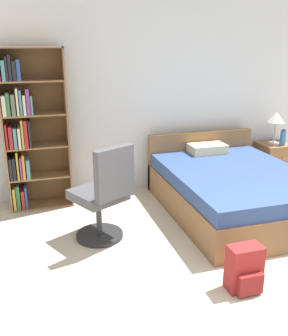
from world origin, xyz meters
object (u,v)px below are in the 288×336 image
nightstand (273,161)px  bookshelf (27,131)px  bed (232,189)px  table_lamp (276,119)px  water_bottle (283,138)px  office_chair (104,197)px  backpack_red (245,269)px

nightstand → bookshelf: bearing=179.5°
bed → table_lamp: table_lamp is taller
table_lamp → bed: bearing=-143.9°
bed → nightstand: 1.42m
table_lamp → water_bottle: bearing=-59.5°
office_chair → nightstand: office_chair is taller
nightstand → table_lamp: bearing=170.4°
bookshelf → table_lamp: size_ratio=4.14×
bed → office_chair: size_ratio=1.97×
table_lamp → backpack_red: (-1.83, -2.28, -0.75)m
bookshelf → bed: (2.34, -0.85, -0.70)m
bed → office_chair: office_chair is taller
bookshelf → water_bottle: (3.55, -0.14, -0.30)m
bookshelf → backpack_red: 2.94m
bed → table_lamp: 1.55m
bookshelf → office_chair: (0.69, -1.14, -0.48)m
bookshelf → backpack_red: (1.65, -2.30, -0.79)m
bookshelf → nightstand: size_ratio=3.46×
office_chair → water_bottle: bearing=19.3°
water_bottle → backpack_red: size_ratio=0.59×
bookshelf → backpack_red: bearing=-54.4°
bed → backpack_red: 1.61m
bookshelf → nightstand: bearing=-0.5°
bed → office_chair: bearing=-170.1°
office_chair → backpack_red: (0.96, -1.16, -0.31)m
bed → backpack_red: bearing=-115.5°
nightstand → backpack_red: (-1.86, -2.27, -0.09)m
office_chair → water_bottle: 3.03m
office_chair → water_bottle: size_ratio=4.42×
office_chair → bed: bearing=9.9°
bookshelf → backpack_red: size_ratio=4.87×
water_bottle → office_chair: bearing=-160.7°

